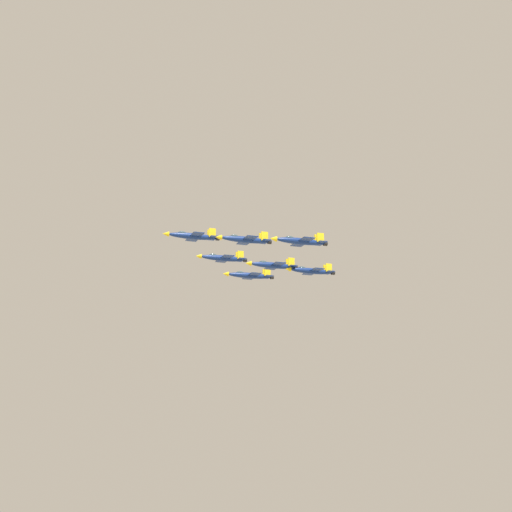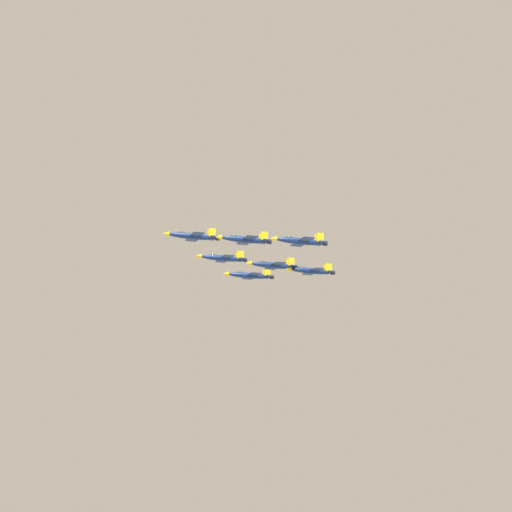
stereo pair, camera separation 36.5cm
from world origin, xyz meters
TOP-DOWN VIEW (x-y plane):
  - jet_lead at (2.84, 6.92)m, footprint 18.30×11.34m
  - jet_left_wingman at (15.01, -5.84)m, footprint 18.02×11.12m
  - jet_right_wingman at (17.40, 16.88)m, footprint 17.73×10.93m
  - jet_left_outer at (27.18, -18.60)m, footprint 18.29×11.28m
  - jet_right_outer at (31.95, 26.84)m, footprint 18.62×11.54m
  - jet_slot_rear at (29.57, 4.12)m, footprint 18.03×11.10m
  - jet_trailing at (42.93, 2.71)m, footprint 17.75×10.91m

SIDE VIEW (x-z plane):
  - jet_trailing at x=42.93m, z-range 134.83..138.56m
  - jet_slot_rear at x=29.57m, z-range 135.62..139.41m
  - jet_right_outer at x=31.95m, z-range 136.96..140.87m
  - jet_left_outer at x=27.18m, z-range 137.87..141.71m
  - jet_right_wingman at x=17.40m, z-range 139.55..143.28m
  - jet_left_wingman at x=15.01m, z-range 140.08..143.87m
  - jet_lead at x=2.84m, z-range 142.86..146.70m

